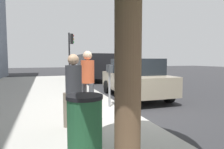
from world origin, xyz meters
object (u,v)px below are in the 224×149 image
Objects in this scene: pedestrian_at_meter at (88,76)px; pedestrian_bystander at (74,85)px; parking_meter at (109,77)px; parked_van_far at (93,65)px; parked_sedan_near at (135,78)px; traffic_signal at (71,49)px; trash_bin at (85,126)px.

pedestrian_at_meter is 1.40m from pedestrian_bystander.
pedestrian_at_meter is at bearing 111.05° from parking_meter.
parked_van_far is (11.00, -3.24, 0.11)m from pedestrian_bystander.
parked_sedan_near is 1.24× the size of traffic_signal.
parking_meter is 2.57m from parked_sedan_near.
traffic_signal is at bearing 15.66° from parked_sedan_near.
pedestrian_bystander is (-1.26, 0.61, -0.10)m from pedestrian_at_meter.
pedestrian_at_meter is 2.81m from trash_bin.
traffic_signal is (6.91, 1.94, 1.68)m from parked_sedan_near.
parked_van_far reaches higher than pedestrian_bystander.
parked_sedan_near is at bearing -14.26° from pedestrian_bystander.
trash_bin is (-12.41, 3.28, -0.60)m from parked_van_far.
pedestrian_bystander is at bearing -135.39° from pedestrian_at_meter.
parking_meter is 0.77× the size of pedestrian_at_meter.
trash_bin is (-1.41, 0.04, -0.48)m from pedestrian_bystander.
parking_meter is 3.35m from trash_bin.
parking_meter reaches higher than trash_bin.
traffic_signal is (8.70, 0.11, 1.41)m from parking_meter.
parking_meter is at bearing 1.34° from pedestrian_at_meter.
parked_van_far is (7.65, -0.00, 0.36)m from parked_sedan_near.
traffic_signal is at bearing 110.78° from parked_van_far.
pedestrian_at_meter is at bearing 164.85° from parked_van_far.
traffic_signal is at bearing 65.85° from pedestrian_at_meter.
parked_van_far reaches higher than trash_bin.
pedestrian_at_meter is 3.39m from parked_sedan_near.
pedestrian_bystander is 1.68× the size of trash_bin.
traffic_signal is (9.01, -0.70, 1.33)m from pedestrian_at_meter.
parked_sedan_near is (3.36, -3.24, -0.25)m from pedestrian_bystander.
traffic_signal is at bearing -6.56° from trash_bin.
pedestrian_bystander reaches higher than parked_sedan_near.
parked_sedan_near is 5.79m from trash_bin.
parked_sedan_near is at bearing 18.81° from pedestrian_at_meter.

